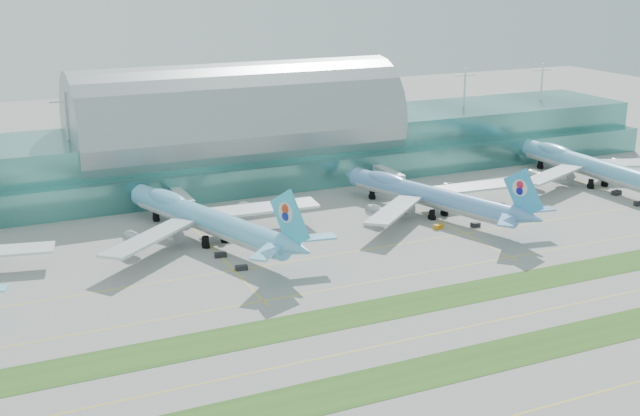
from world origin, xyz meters
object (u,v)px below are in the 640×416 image
airliner_b (204,217)px  airliner_d (590,165)px  terminal (238,141)px  airliner_c (428,194)px

airliner_b → airliner_d: 145.53m
airliner_d → airliner_b: bearing=179.8°
terminal → airliner_c: (40.61, -67.54, -7.53)m
terminal → airliner_c: bearing=-59.0°
airliner_b → airliner_d: airliner_b is taller
terminal → airliner_b: terminal is taller
airliner_d → terminal: bearing=150.8°
airliner_b → airliner_c: (72.39, -4.55, -0.47)m
airliner_b → airliner_d: bearing=-18.2°
terminal → airliner_b: 70.91m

